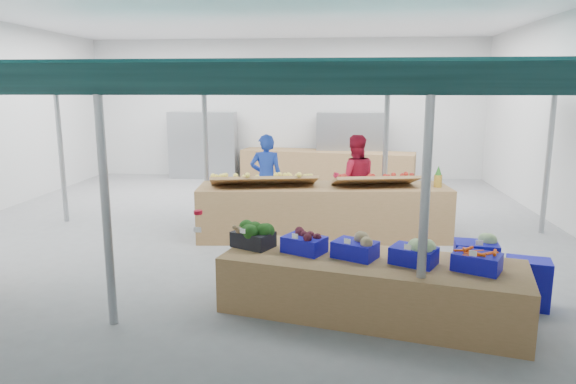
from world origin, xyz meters
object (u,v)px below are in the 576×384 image
Objects in this scene: vendor_left at (266,178)px; vendor_right at (355,180)px; veg_counter at (370,286)px; fruit_counter at (323,212)px; crate_stack at (527,283)px.

vendor_left is 1.80m from vendor_right.
veg_counter is 3.32m from fruit_counter.
vendor_left is at bearing 132.17° from fruit_counter.
fruit_counter is 1.32m from vendor_right.
crate_stack is (2.63, -2.86, -0.17)m from fruit_counter.
vendor_left reaches higher than veg_counter.
veg_counter is at bearing 85.45° from vendor_right.
vendor_right is at bearing 104.55° from veg_counter.
vendor_left reaches higher than fruit_counter.
crate_stack is 0.34× the size of vendor_right.
fruit_counter is at bearing 132.17° from vendor_left.
veg_counter is 2.01m from crate_stack.
vendor_right is (1.80, 0.00, 0.00)m from vendor_left.
fruit_counter is at bearing 132.55° from crate_stack.
vendor_right is (0.60, 1.10, 0.42)m from fruit_counter.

